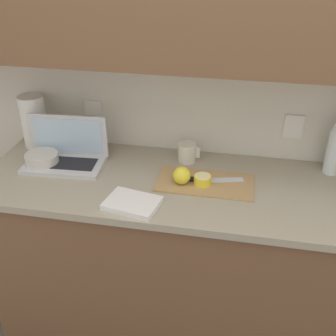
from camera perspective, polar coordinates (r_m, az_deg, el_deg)
name	(u,v)px	position (r m, az deg, el deg)	size (l,w,h in m)	color
ground_plane	(229,329)	(2.52, 8.30, -20.74)	(12.00, 12.00, 0.00)	#564C47
wall_back	(260,31)	(1.90, 12.40, 17.70)	(5.20, 0.38, 2.60)	silver
counter_unit	(240,265)	(2.18, 9.79, -12.87)	(2.44, 0.65, 0.92)	brown
laptop	(66,153)	(2.12, -13.67, 2.02)	(0.40, 0.24, 0.23)	silver
cutting_board	(205,183)	(1.92, 5.04, -2.01)	(0.44, 0.22, 0.01)	tan
knife	(205,179)	(1.92, 5.06, -1.49)	(0.26, 0.09, 0.02)	silver
lemon_half_cut	(202,180)	(1.89, 4.69, -1.62)	(0.08, 0.08, 0.04)	yellow
lemon_whole_beside	(182,175)	(1.88, 1.87, -1.00)	(0.08, 0.08, 0.08)	yellow
bottle_water_clear	(335,145)	(2.08, 21.72, 2.87)	(0.07, 0.07, 0.31)	silver
measuring_cup	(187,152)	(2.08, 2.60, 2.12)	(0.11, 0.09, 0.09)	silver
bowl_white	(42,160)	(2.13, -16.70, 1.06)	(0.16, 0.16, 0.06)	beige
paper_towel_roll	(34,121)	(2.30, -17.67, 6.04)	(0.13, 0.13, 0.28)	white
dish_towel	(132,203)	(1.77, -4.86, -4.78)	(0.22, 0.16, 0.02)	white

